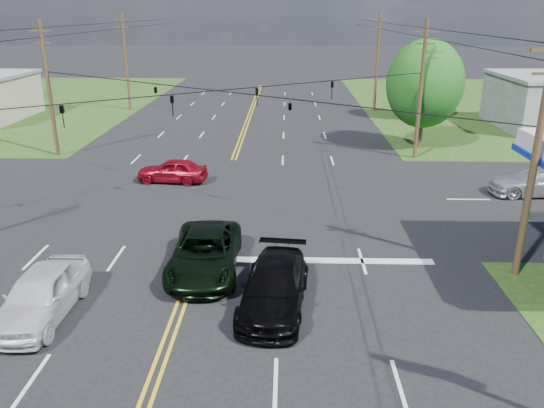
{
  "coord_description": "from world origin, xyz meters",
  "views": [
    {
      "loc": [
        3.74,
        -16.33,
        9.98
      ],
      "look_at": [
        3.12,
        6.0,
        1.82
      ],
      "focal_mm": 35.0,
      "sensor_mm": 36.0,
      "label": 1
    }
  ],
  "objects_px": {
    "pickup_white": "(41,294)",
    "tree_right_a": "(425,84)",
    "pole_se": "(535,156)",
    "tree_right_b": "(420,75)",
    "pickup_dkgreen": "(205,253)",
    "suv_black": "(274,287)",
    "pole_ne": "(421,89)",
    "pole_right_far": "(377,61)",
    "pole_nw": "(49,87)",
    "pole_left_far": "(126,60)"
  },
  "relations": [
    {
      "from": "pole_ne",
      "to": "pole_left_far",
      "type": "relative_size",
      "value": 0.95
    },
    {
      "from": "pole_nw",
      "to": "pickup_dkgreen",
      "type": "bearing_deg",
      "value": -53.18
    },
    {
      "from": "pole_ne",
      "to": "pole_left_far",
      "type": "distance_m",
      "value": 32.2
    },
    {
      "from": "pole_right_far",
      "to": "pole_ne",
      "type": "bearing_deg",
      "value": -90.0
    },
    {
      "from": "pole_nw",
      "to": "pole_left_far",
      "type": "distance_m",
      "value": 19.0
    },
    {
      "from": "tree_right_b",
      "to": "pole_right_far",
      "type": "bearing_deg",
      "value": 131.19
    },
    {
      "from": "pickup_dkgreen",
      "to": "suv_black",
      "type": "xyz_separation_m",
      "value": [
        2.87,
        -2.69,
        -0.02
      ]
    },
    {
      "from": "pole_se",
      "to": "pole_left_far",
      "type": "xyz_separation_m",
      "value": [
        -26.0,
        37.0,
        0.25
      ]
    },
    {
      "from": "pole_ne",
      "to": "pole_right_far",
      "type": "height_order",
      "value": "pole_right_far"
    },
    {
      "from": "pole_se",
      "to": "suv_black",
      "type": "relative_size",
      "value": 1.77
    },
    {
      "from": "pole_se",
      "to": "suv_black",
      "type": "height_order",
      "value": "pole_se"
    },
    {
      "from": "pole_right_far",
      "to": "suv_black",
      "type": "relative_size",
      "value": 1.86
    },
    {
      "from": "pole_ne",
      "to": "tree_right_b",
      "type": "distance_m",
      "value": 15.42
    },
    {
      "from": "pole_left_far",
      "to": "pickup_dkgreen",
      "type": "relative_size",
      "value": 1.73
    },
    {
      "from": "tree_right_a",
      "to": "pole_nw",
      "type": "bearing_deg",
      "value": -173.66
    },
    {
      "from": "pole_ne",
      "to": "suv_black",
      "type": "bearing_deg",
      "value": -114.93
    },
    {
      "from": "pickup_dkgreen",
      "to": "tree_right_a",
      "type": "bearing_deg",
      "value": 55.83
    },
    {
      "from": "suv_black",
      "to": "pole_se",
      "type": "bearing_deg",
      "value": 21.97
    },
    {
      "from": "tree_right_a",
      "to": "pickup_white",
      "type": "xyz_separation_m",
      "value": [
        -18.63,
        -24.58,
        -4.02
      ]
    },
    {
      "from": "tree_right_a",
      "to": "tree_right_b",
      "type": "bearing_deg",
      "value": 78.23
    },
    {
      "from": "pickup_dkgreen",
      "to": "suv_black",
      "type": "distance_m",
      "value": 3.93
    },
    {
      "from": "pole_nw",
      "to": "pole_ne",
      "type": "height_order",
      "value": "same"
    },
    {
      "from": "tree_right_b",
      "to": "suv_black",
      "type": "relative_size",
      "value": 1.32
    },
    {
      "from": "pole_se",
      "to": "tree_right_b",
      "type": "relative_size",
      "value": 1.34
    },
    {
      "from": "pole_left_far",
      "to": "tree_right_b",
      "type": "relative_size",
      "value": 1.41
    },
    {
      "from": "pole_right_far",
      "to": "pickup_white",
      "type": "bearing_deg",
      "value": -113.48
    },
    {
      "from": "suv_black",
      "to": "pickup_white",
      "type": "height_order",
      "value": "pickup_white"
    },
    {
      "from": "tree_right_a",
      "to": "suv_black",
      "type": "bearing_deg",
      "value": -114.14
    },
    {
      "from": "pole_left_far",
      "to": "tree_right_a",
      "type": "height_order",
      "value": "pole_left_far"
    },
    {
      "from": "pole_nw",
      "to": "tree_right_a",
      "type": "distance_m",
      "value": 27.17
    },
    {
      "from": "pole_right_far",
      "to": "tree_right_b",
      "type": "distance_m",
      "value": 5.4
    },
    {
      "from": "pickup_dkgreen",
      "to": "pickup_white",
      "type": "distance_m",
      "value": 6.23
    },
    {
      "from": "pole_right_far",
      "to": "tree_right_a",
      "type": "height_order",
      "value": "pole_right_far"
    },
    {
      "from": "pole_ne",
      "to": "tree_right_b",
      "type": "height_order",
      "value": "pole_ne"
    },
    {
      "from": "pole_right_far",
      "to": "tree_right_b",
      "type": "xyz_separation_m",
      "value": [
        3.5,
        -4.0,
        -0.95
      ]
    },
    {
      "from": "pickup_dkgreen",
      "to": "suv_black",
      "type": "relative_size",
      "value": 1.08
    },
    {
      "from": "pickup_white",
      "to": "tree_right_a",
      "type": "bearing_deg",
      "value": 54.03
    },
    {
      "from": "pole_ne",
      "to": "tree_right_a",
      "type": "bearing_deg",
      "value": 71.57
    },
    {
      "from": "pole_left_far",
      "to": "tree_right_b",
      "type": "xyz_separation_m",
      "value": [
        29.5,
        -4.0,
        -0.95
      ]
    },
    {
      "from": "pole_ne",
      "to": "pole_right_far",
      "type": "distance_m",
      "value": 19.0
    },
    {
      "from": "pole_left_far",
      "to": "pole_right_far",
      "type": "relative_size",
      "value": 1.0
    },
    {
      "from": "pole_left_far",
      "to": "pickup_white",
      "type": "relative_size",
      "value": 2.01
    },
    {
      "from": "pole_ne",
      "to": "tree_right_b",
      "type": "xyz_separation_m",
      "value": [
        3.5,
        15.0,
        -0.7
      ]
    },
    {
      "from": "pole_left_far",
      "to": "pickup_dkgreen",
      "type": "height_order",
      "value": "pole_left_far"
    },
    {
      "from": "pole_right_far",
      "to": "tree_right_b",
      "type": "height_order",
      "value": "pole_right_far"
    },
    {
      "from": "pole_nw",
      "to": "suv_black",
      "type": "bearing_deg",
      "value": -51.7
    },
    {
      "from": "pole_se",
      "to": "pickup_dkgreen",
      "type": "bearing_deg",
      "value": -179.85
    },
    {
      "from": "tree_right_b",
      "to": "pickup_dkgreen",
      "type": "bearing_deg",
      "value": -115.84
    },
    {
      "from": "pole_left_far",
      "to": "tree_right_a",
      "type": "xyz_separation_m",
      "value": [
        27.0,
        -16.0,
        -0.3
      ]
    },
    {
      "from": "pole_left_far",
      "to": "pole_right_far",
      "type": "xyz_separation_m",
      "value": [
        26.0,
        0.0,
        0.0
      ]
    }
  ]
}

